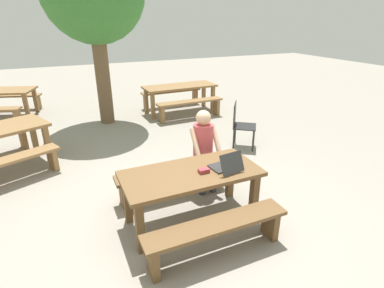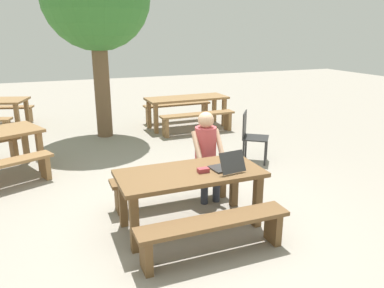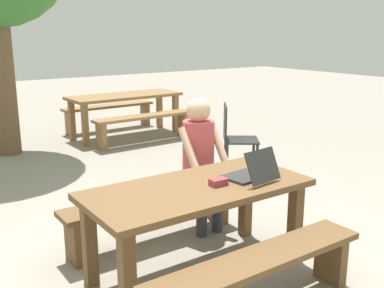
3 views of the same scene
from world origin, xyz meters
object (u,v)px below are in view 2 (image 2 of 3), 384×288
(picnic_table_front, at_px, (190,180))
(small_pouch, at_px, (203,170))
(laptop, at_px, (227,165))
(person_seated, at_px, (207,150))
(picnic_table_mid, at_px, (187,102))
(plastic_chair, at_px, (251,135))

(picnic_table_front, xyz_separation_m, small_pouch, (0.13, -0.08, 0.13))
(laptop, bearing_deg, picnic_table_front, -23.77)
(small_pouch, distance_m, person_seated, 0.81)
(small_pouch, xyz_separation_m, picnic_table_mid, (1.56, 4.64, -0.10))
(picnic_table_front, distance_m, picnic_table_mid, 4.87)
(laptop, distance_m, person_seated, 0.78)
(small_pouch, height_order, person_seated, person_seated)
(picnic_table_front, relative_size, small_pouch, 13.02)
(person_seated, bearing_deg, picnic_table_front, -127.48)
(picnic_table_front, xyz_separation_m, plastic_chair, (1.88, 1.80, -0.11))
(plastic_chair, bearing_deg, person_seated, 165.67)
(person_seated, xyz_separation_m, plastic_chair, (1.38, 1.15, -0.23))
(picnic_table_front, relative_size, laptop, 4.32)
(laptop, height_order, plastic_chair, laptop)
(small_pouch, height_order, plastic_chair, plastic_chair)
(plastic_chair, xyz_separation_m, picnic_table_mid, (-0.18, 2.77, 0.14))
(small_pouch, relative_size, person_seated, 0.11)
(laptop, distance_m, small_pouch, 0.29)
(small_pouch, bearing_deg, plastic_chair, 47.09)
(picnic_table_front, bearing_deg, small_pouch, -31.48)
(person_seated, xyz_separation_m, picnic_table_mid, (1.20, 3.92, -0.09))
(picnic_table_front, height_order, plastic_chair, plastic_chair)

